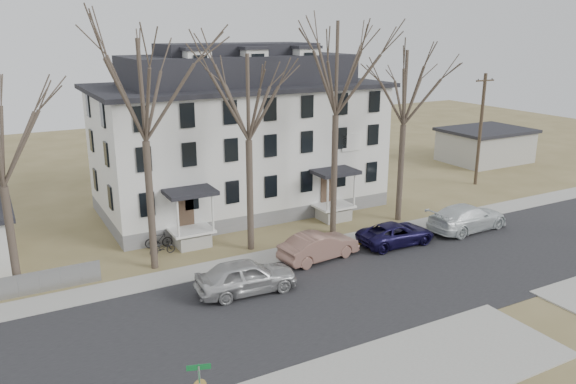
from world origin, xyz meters
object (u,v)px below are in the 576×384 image
tree_mid_left (248,91)px  bicycle_right (159,241)px  boarding_house (240,137)px  car_navy (396,234)px  car_tan (319,247)px  tree_far_left (142,83)px  tree_center (337,62)px  utility_pole_far (480,128)px  car_silver (246,277)px  tree_mid_right (406,82)px  car_white (467,218)px  bicycle_left (162,249)px

tree_mid_left → bicycle_right: 10.72m
boarding_house → car_navy: 13.82m
boarding_house → car_tan: size_ratio=4.23×
tree_far_left → tree_center: size_ratio=0.93×
utility_pole_far → car_silver: utility_pole_far is taller
tree_far_left → tree_mid_left: 6.05m
tree_mid_right → car_silver: (-14.24, -5.35, -8.72)m
tree_far_left → car_white: tree_far_left is taller
bicycle_left → car_navy: bearing=-116.6°
tree_mid_left → tree_center: 6.18m
utility_pole_far → bicycle_right: utility_pole_far is taller
utility_pole_far → car_tan: bearing=-159.7°
boarding_house → tree_mid_left: tree_mid_left is taller
tree_center → car_navy: size_ratio=2.95×
tree_center → car_silver: 14.46m
tree_far_left → tree_mid_left: size_ratio=1.08×
boarding_house → car_white: boarding_house is taller
boarding_house → utility_pole_far: boarding_house is taller
boarding_house → car_silver: boarding_house is taller
tree_mid_right → car_silver: tree_mid_right is taller
tree_center → tree_mid_right: bearing=0.0°
tree_mid_right → car_navy: size_ratio=2.55×
tree_center → tree_mid_right: tree_center is taller
car_navy → car_tan: bearing=88.9°
tree_far_left → car_white: bearing=-11.2°
tree_center → boarding_house: bearing=110.2°
tree_center → bicycle_right: (-10.96, 2.76, -10.58)m
utility_pole_far → bicycle_left: (-28.59, -2.64, -4.49)m
utility_pole_far → tree_mid_right: bearing=-160.7°
tree_mid_left → tree_mid_right: bearing=0.0°
tree_center → car_silver: size_ratio=2.83×
tree_mid_left → car_navy: bearing=-24.4°
car_tan → tree_center: bearing=-49.9°
car_tan → boarding_house: bearing=-8.1°
car_tan → car_white: 11.36m
tree_center → bicycle_right: bearing=165.9°
bicycle_left → car_white: bearing=-111.0°
utility_pole_far → car_navy: 17.70m
boarding_house → utility_pole_far: size_ratio=2.19×
tree_far_left → tree_center: tree_center is taller
utility_pole_far → car_tan: (-20.74, -7.67, -4.09)m
boarding_house → tree_center: tree_center is taller
utility_pole_far → car_silver: size_ratio=1.83×
car_silver → bicycle_right: 8.41m
tree_center → car_tan: size_ratio=2.99×
tree_center → car_white: tree_center is taller
boarding_house → tree_center: 10.39m
tree_center → car_navy: 11.27m
bicycle_left → bicycle_right: bearing=-11.1°
tree_center → bicycle_left: tree_center is taller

